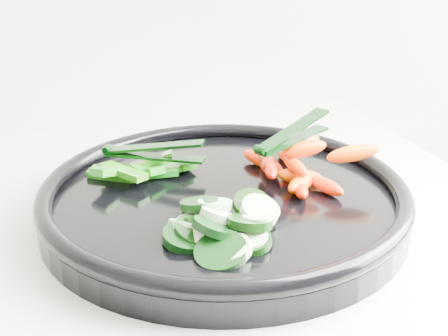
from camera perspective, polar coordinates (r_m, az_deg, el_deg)
name	(u,v)px	position (r m, az deg, el deg)	size (l,w,h in m)	color
veggie_tray	(224,199)	(0.63, 0.00, -2.88)	(0.43, 0.43, 0.04)	black
cucumber_pile	(215,228)	(0.56, -0.80, -5.47)	(0.13, 0.12, 0.04)	black
carrot_pile	(295,163)	(0.67, 6.49, 0.47)	(0.13, 0.14, 0.06)	#FF5900
pepper_pile	(143,170)	(0.68, -7.45, -0.14)	(0.12, 0.08, 0.04)	#1B690A
tong_carrot	(291,136)	(0.66, 6.17, 2.96)	(0.11, 0.07, 0.02)	black
tong_pepper	(151,151)	(0.68, -6.66, 1.51)	(0.11, 0.07, 0.02)	black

